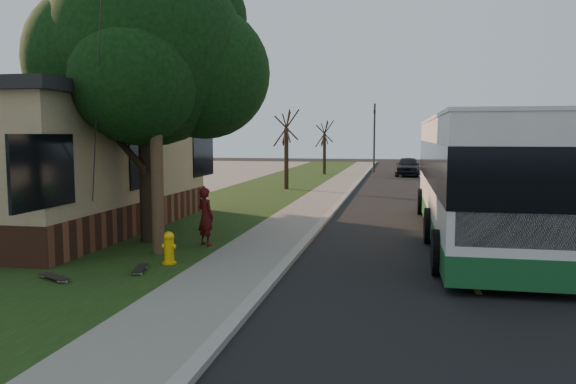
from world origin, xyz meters
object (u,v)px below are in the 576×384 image
Objects in this scene: bare_tree_far at (324,148)px; skateboarder at (206,217)px; transit_bus at (477,174)px; skateboard_main at (140,269)px; distant_car at (408,166)px; traffic_signal at (374,133)px; bare_tree_near at (286,151)px; skateboard_spare at (54,277)px; fire_hydrant at (169,248)px; utility_pole at (154,65)px; leafy_tree at (150,54)px; dumpster at (11,210)px.

skateboarder is (0.50, -27.81, -1.17)m from bare_tree_far.
skateboarder is (-7.18, -2.88, -1.01)m from transit_bus.
skateboard_main is 0.21× the size of distant_car.
bare_tree_near is at bearing -104.04° from traffic_signal.
bare_tree_near is 4.74× the size of skateboard_spare.
traffic_signal is 36.27m from skateboard_spare.
bare_tree_near is at bearing 92.86° from fire_hydrant.
utility_pole is (-0.71, 0.99, 4.20)m from fire_hydrant.
leafy_tree is 27.56m from bare_tree_far.
transit_bus is 13.71m from dumpster.
transit_bus is at bearing 15.32° from leafy_tree.
dumpster is at bearing 177.54° from leafy_tree.
utility_pole reaches higher than leafy_tree.
skateboarder reaches higher than dumpster.
skateboarder reaches higher than skateboard_main.
bare_tree_far is 0.97× the size of distant_car.
transit_bus is (7.28, 5.07, 1.42)m from fire_hydrant.
skateboard_main is at bearing 35.98° from skateboard_spare.
traffic_signal is at bearing 98.22° from transit_bus.
bare_tree_far is at bearing -55.02° from skateboarder.
transit_bus is 8.37× the size of skateboarder.
transit_bus is (7.99, 4.08, -2.78)m from utility_pole.
leafy_tree is at bearing 117.60° from utility_pole.
traffic_signal reaches higher than bare_tree_far.
transit_bus is 14.15× the size of skateboard_spare.
bare_tree_near reaches higher than transit_bus.
transit_bus is at bearing 27.06° from utility_pole.
fire_hydrant is 18.10m from bare_tree_near.
leafy_tree is 9.09× the size of skateboard_main.
transit_bus is 7.18× the size of dumpster.
leafy_tree is at bearing -2.46° from dumpster.
traffic_signal is (4.00, 16.00, 1.01)m from bare_tree_near.
skateboard_main is (-0.32, -0.82, -0.30)m from fire_hydrant.
utility_pole is at bearing -96.58° from traffic_signal.
bare_tree_far is at bearing 90.15° from skateboard_main.
skateboard_main is at bearing -142.22° from transit_bus.
distant_car is (7.41, 32.16, 0.57)m from skateboard_spare.
dumpster is at bearing 148.07° from skateboard_main.
transit_bus reaches higher than skateboard_spare.
transit_bus is (4.18, -28.93, -1.31)m from traffic_signal.
bare_tree_far is 30.87m from skateboard_main.
utility_pole is 2.19× the size of distant_car.
transit_bus is at bearing 9.37° from dumpster.
bare_tree_near is 2.80× the size of skateboarder.
leafy_tree is 8.59× the size of skateboard_spare.
transit_bus is (8.18, -12.93, -0.30)m from bare_tree_near.
skateboard_main is (0.39, -1.81, -4.50)m from utility_pole.
bare_tree_far is at bearing 89.40° from utility_pole.
transit_bus is 14.98× the size of skateboard_main.
bare_tree_near is 15.89m from skateboarder.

